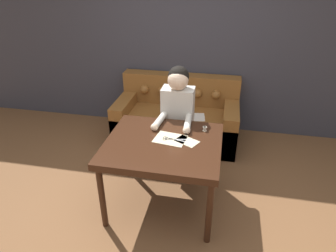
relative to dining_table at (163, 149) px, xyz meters
name	(u,v)px	position (x,y,z in m)	size (l,w,h in m)	color
ground_plane	(161,211)	(0.00, -0.14, -0.69)	(16.00, 16.00, 0.00)	brown
wall_back	(190,43)	(0.00, 1.85, 0.61)	(8.00, 0.06, 2.60)	#383842
dining_table	(163,149)	(0.00, 0.00, 0.00)	(1.12, 0.98, 0.77)	#381E11
couch	(177,118)	(-0.09, 1.41, -0.38)	(1.71, 0.90, 0.88)	brown
person	(177,120)	(0.03, 0.63, 0.00)	(0.42, 0.61, 1.33)	#33281E
pattern_paper_main	(170,139)	(0.06, 0.07, 0.08)	(0.34, 0.28, 0.00)	beige
pattern_paper_offcut	(187,141)	(0.22, 0.06, 0.08)	(0.26, 0.23, 0.00)	beige
scissors	(171,139)	(0.06, 0.06, 0.08)	(0.25, 0.07, 0.01)	silver
thread_spool	(205,129)	(0.37, 0.30, 0.10)	(0.04, 0.04, 0.05)	beige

